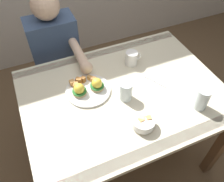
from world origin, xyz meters
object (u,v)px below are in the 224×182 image
Objects in this scene: dining_table at (123,103)px; water_glass_near at (126,92)px; fruit_bowl at (144,123)px; fork at (153,80)px; water_glass_far at (202,99)px; eggs_benedict_plate at (87,88)px; coffee_mug at (132,58)px; diner_person at (57,56)px.

water_glass_near is at bearing -105.51° from dining_table.
water_glass_near is at bearing 90.09° from fruit_bowl.
fork is 1.25× the size of water_glass_near.
water_glass_near is (-0.01, -0.05, 0.16)m from dining_table.
dining_table is 8.86× the size of water_glass_far.
eggs_benedict_plate is 0.37m from coffee_mug.
dining_table is 0.30m from fruit_bowl.
water_glass_near is (0.19, -0.14, 0.03)m from eggs_benedict_plate.
fork is 0.32m from water_glass_far.
eggs_benedict_plate is 0.24× the size of diner_person.
eggs_benedict_plate is 2.42× the size of coffee_mug.
coffee_mug is (0.17, 0.48, 0.02)m from fruit_bowl.
coffee_mug is 0.95× the size of water_glass_near.
dining_table is 10.00× the size of fruit_bowl.
fork reaches higher than dining_table.
eggs_benedict_plate is (-0.20, 0.09, 0.13)m from dining_table.
dining_table is 0.25m from eggs_benedict_plate.
eggs_benedict_plate is 0.23m from water_glass_near.
water_glass_near is at bearing 147.72° from water_glass_far.
fruit_bowl is 0.50m from coffee_mug.
water_glass_far is (0.35, -0.22, 0.01)m from water_glass_near.
water_glass_far is (0.19, -0.48, 0.01)m from coffee_mug.
fork is at bearing -74.47° from coffee_mug.
water_glass_near is (-0.22, -0.06, 0.05)m from fork.
eggs_benedict_plate is at bearing 143.30° from water_glass_near.
fruit_bowl is (0.19, -0.35, 0.01)m from eggs_benedict_plate.
dining_table is 1.05× the size of diner_person.
diner_person reaches higher than fork.
fork is 0.77m from diner_person.
water_glass_far is (0.35, -0.01, 0.03)m from fruit_bowl.
fruit_bowl reaches higher than dining_table.
eggs_benedict_plate is at bearing 155.19° from dining_table.
diner_person is (-0.61, 0.87, -0.15)m from water_glass_far.
coffee_mug is (0.35, 0.12, 0.03)m from eggs_benedict_plate.
fork is 0.24m from water_glass_near.
water_glass_near is at bearing -165.12° from fork.
eggs_benedict_plate reaches higher than dining_table.
coffee_mug is 0.76× the size of fork.
water_glass_near reaches higher than fruit_bowl.
diner_person is at bearing 129.29° from fork.
coffee_mug reaches higher than dining_table.
water_glass_near is 0.10× the size of diner_person.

